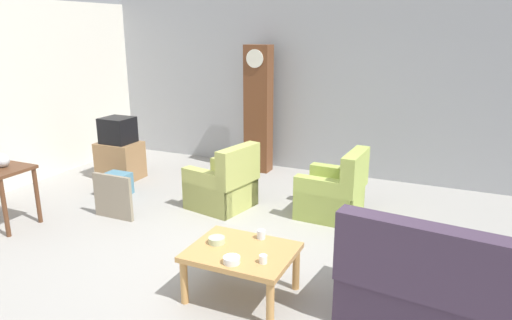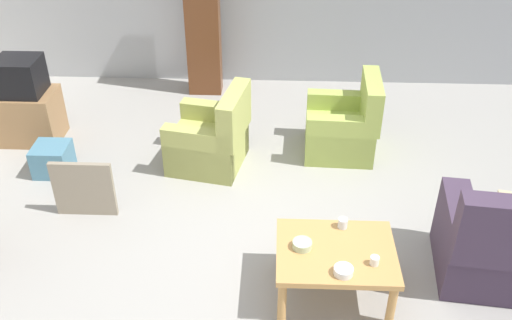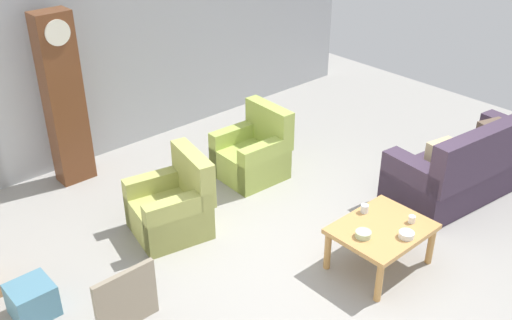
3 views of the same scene
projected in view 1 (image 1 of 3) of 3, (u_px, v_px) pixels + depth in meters
ground_plane at (230, 260)px, 5.05m from camera, size 10.40×10.40×0.00m
garage_door_wall at (327, 80)px, 7.76m from camera, size 8.40×0.16×3.20m
couch_floral at (474, 302)px, 3.66m from camera, size 2.19×1.11×1.04m
armchair_olive_near at (223, 187)px, 6.45m from camera, size 0.92×0.90×0.92m
armchair_olive_far at (334, 194)px, 6.16m from camera, size 0.82×0.79×0.92m
coffee_table_wood at (242, 256)px, 4.27m from camera, size 0.96×0.76×0.48m
grandfather_clock at (258, 109)px, 7.93m from camera, size 0.44×0.30×2.18m
tv_stand_cabinet at (120, 160)px, 7.72m from camera, size 0.68×0.52×0.62m
tv_crt at (118, 130)px, 7.58m from camera, size 0.48×0.44×0.42m
framed_picture_leaning at (113, 197)px, 6.08m from camera, size 0.60×0.05×0.60m
storage_box_blue at (116, 185)px, 6.97m from camera, size 0.38×0.37×0.33m
glass_dome_cloche at (2, 160)px, 5.72m from camera, size 0.17×0.17×0.17m
cup_white_porcelain at (263, 259)px, 4.00m from camera, size 0.07×0.07×0.07m
cup_blue_rimmed at (261, 234)px, 4.46m from camera, size 0.08×0.08×0.09m
bowl_white_stacked at (232, 260)px, 4.00m from camera, size 0.15×0.15×0.06m
bowl_shallow_green at (217, 240)px, 4.37m from camera, size 0.16×0.16×0.06m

